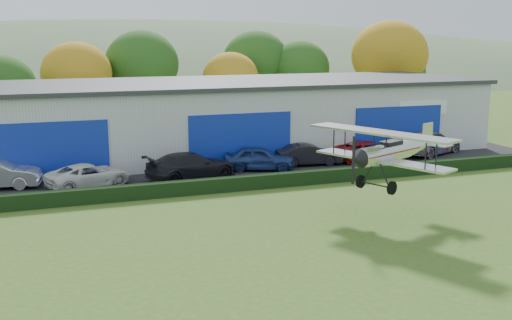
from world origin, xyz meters
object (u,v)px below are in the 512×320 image
object	(u,v)px
car_5	(309,155)
car_7	(430,143)
biplane	(392,150)
car_3	(191,166)
hangar	(215,117)
car_2	(89,175)
car_4	(260,158)
car_6	(371,151)

from	to	relation	value
car_5	car_7	distance (m)	10.01
car_7	biplane	world-z (taller)	biplane
car_3	car_5	xyz separation A→B (m)	(8.41, 1.29, -0.10)
hangar	biplane	size ratio (longest dim) A/B	5.61
car_2	car_3	xyz separation A→B (m)	(6.00, -0.04, 0.14)
car_2	car_4	xyz separation A→B (m)	(10.76, 0.93, 0.10)
car_2	biplane	bearing A→B (deg)	-151.02
car_4	car_3	bearing A→B (deg)	122.24
car_2	car_4	size ratio (longest dim) A/B	1.07
car_3	car_4	xyz separation A→B (m)	(4.76, 0.97, -0.04)
car_4	car_5	size ratio (longest dim) A/B	1.04
car_3	biplane	bearing A→B (deg)	-160.53
car_3	car_7	world-z (taller)	car_7
biplane	car_4	bearing A→B (deg)	76.80
car_3	car_2	bearing A→B (deg)	76.61
car_3	car_6	bearing A→B (deg)	-98.39
car_3	car_7	xyz separation A→B (m)	(18.40, 1.87, 0.03)
hangar	car_2	bearing A→B (deg)	-140.16
car_4	car_5	distance (m)	3.66
hangar	car_5	distance (m)	8.54
car_4	car_6	size ratio (longest dim) A/B	0.91
car_5	car_6	world-z (taller)	car_5
car_5	biplane	world-z (taller)	biplane
car_3	car_7	size ratio (longest dim) A/B	0.97
car_5	hangar	bearing A→B (deg)	39.30
hangar	car_5	xyz separation A→B (m)	(4.47, -7.03, -1.89)
car_4	car_7	size ratio (longest dim) A/B	0.78
car_3	car_6	distance (m)	13.02
car_5	biplane	distance (m)	12.60
car_4	car_5	world-z (taller)	car_4
hangar	car_6	distance (m)	11.75
car_2	biplane	world-z (taller)	biplane
car_2	car_4	bearing A→B (deg)	-105.81
hangar	car_4	bearing A→B (deg)	-83.60
hangar	car_6	bearing A→B (deg)	-38.83
car_2	biplane	distance (m)	17.22
car_4	car_7	xyz separation A→B (m)	(13.64, 0.91, 0.07)
car_6	car_7	distance (m)	5.49
car_4	car_5	xyz separation A→B (m)	(3.64, 0.33, -0.06)
car_5	car_6	size ratio (longest dim) A/B	0.87
hangar	car_7	distance (m)	15.93
car_2	car_3	world-z (taller)	car_3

